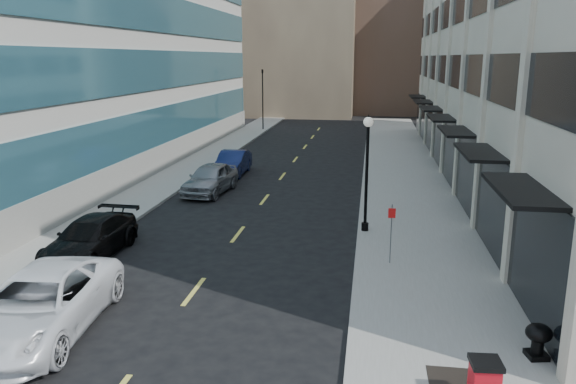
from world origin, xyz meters
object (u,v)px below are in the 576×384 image
(car_white_van, at_px, (40,304))
(urn_planter, at_px, (538,338))
(car_black_pickup, at_px, (90,238))
(traffic_signal, at_px, (262,73))
(sign_post, at_px, (391,225))
(trash_bin, at_px, (484,381))
(car_silver_sedan, at_px, (210,178))
(car_blue_sedan, at_px, (233,163))
(lamppost, at_px, (367,164))

(car_white_van, bearing_deg, urn_planter, -3.33)
(car_white_van, height_order, car_black_pickup, car_white_van)
(traffic_signal, relative_size, sign_post, 3.23)
(urn_planter, bearing_deg, car_white_van, -178.38)
(car_black_pickup, height_order, sign_post, sign_post)
(car_black_pickup, relative_size, trash_bin, 4.83)
(car_white_van, relative_size, car_silver_sedan, 1.26)
(car_white_van, bearing_deg, trash_bin, -14.17)
(car_white_van, xyz_separation_m, car_black_pickup, (-1.60, 5.85, -0.12))
(car_black_pickup, xyz_separation_m, urn_planter, (14.40, -5.48, -0.04))
(car_white_van, distance_m, trash_bin, 11.29)
(car_black_pickup, relative_size, car_blue_sedan, 1.09)
(lamppost, bearing_deg, car_silver_sedan, 144.18)
(traffic_signal, height_order, car_blue_sedan, traffic_signal)
(traffic_signal, distance_m, trash_bin, 47.32)
(car_white_van, height_order, car_silver_sedan, car_white_van)
(car_blue_sedan, bearing_deg, traffic_signal, 95.71)
(traffic_signal, relative_size, trash_bin, 6.80)
(car_blue_sedan, bearing_deg, car_white_van, -90.27)
(car_black_pickup, bearing_deg, trash_bin, -28.55)
(lamppost, xyz_separation_m, urn_planter, (4.30, -9.79, -2.34))
(urn_planter, bearing_deg, traffic_signal, 109.38)
(car_white_van, bearing_deg, car_blue_sedan, 85.05)
(car_white_van, bearing_deg, car_silver_sedan, 85.05)
(trash_bin, distance_m, urn_planter, 2.73)
(lamppost, relative_size, sign_post, 2.27)
(traffic_signal, distance_m, car_white_van, 43.62)
(car_black_pickup, xyz_separation_m, lamppost, (10.10, 4.31, 2.30))
(car_silver_sedan, xyz_separation_m, lamppost, (8.50, -6.14, 2.21))
(car_blue_sedan, bearing_deg, car_silver_sedan, -90.27)
(traffic_signal, relative_size, car_silver_sedan, 1.45)
(car_white_van, bearing_deg, car_black_pickup, 100.36)
(urn_planter, bearing_deg, car_silver_sedan, 128.79)
(car_silver_sedan, height_order, urn_planter, car_silver_sedan)
(traffic_signal, bearing_deg, car_silver_sedan, -85.13)
(car_white_van, bearing_deg, lamppost, 45.11)
(car_blue_sedan, xyz_separation_m, sign_post, (9.44, -14.93, 0.81))
(traffic_signal, xyz_separation_m, car_white_van, (2.30, -43.29, -4.88))
(car_blue_sedan, xyz_separation_m, urn_planter, (12.80, -20.95, -0.07))
(car_white_van, height_order, urn_planter, car_white_van)
(car_silver_sedan, bearing_deg, lamppost, -30.03)
(trash_bin, xyz_separation_m, sign_post, (-1.70, 8.19, 0.86))
(urn_planter, bearing_deg, car_black_pickup, 159.15)
(traffic_signal, height_order, car_black_pickup, traffic_signal)
(car_white_van, distance_m, sign_post, 11.42)
(car_white_van, relative_size, car_black_pickup, 1.22)
(car_silver_sedan, relative_size, car_blue_sedan, 1.05)
(lamppost, bearing_deg, sign_post, -76.01)
(traffic_signal, distance_m, sign_post, 38.95)
(sign_post, bearing_deg, car_blue_sedan, 117.78)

